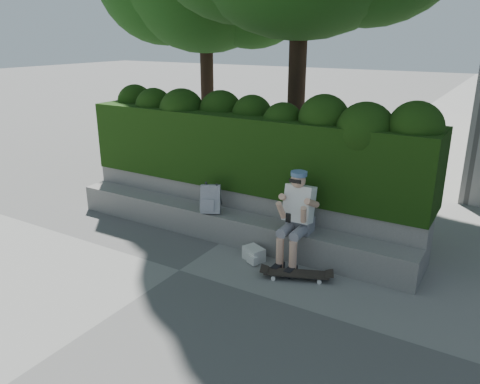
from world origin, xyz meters
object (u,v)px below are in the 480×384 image
Objects in this scene: person at (297,214)px; backpack_ground at (254,254)px; backpack_plaid at (211,199)px; skateboard at (296,274)px.

person is 0.89m from backpack_ground.
backpack_plaid is (-1.54, 0.08, -0.07)m from person.
person reaches higher than backpack_plaid.
backpack_plaid is at bearing 176.97° from person.
person is 4.51× the size of backpack_ground.
backpack_ground is (-0.55, -0.25, -0.65)m from person.
person reaches higher than backpack_ground.
skateboard is at bearing 10.27° from backpack_ground.
backpack_ground reaches higher than skateboard.
person is 0.83m from skateboard.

